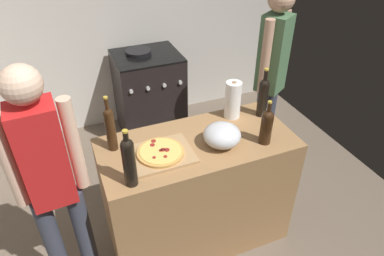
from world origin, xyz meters
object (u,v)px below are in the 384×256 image
wine_bottle_green (110,127)px  mixing_bowl (222,135)px  wine_bottle_clear (267,125)px  stove (149,94)px  person_in_red (271,74)px  paper_towel_roll (233,100)px  person_in_stripes (51,179)px  pizza (161,152)px  wine_bottle_dark (129,160)px  wine_bottle_amber (263,96)px

wine_bottle_green → mixing_bowl: bearing=-19.0°
wine_bottle_clear → stove: wine_bottle_clear is taller
person_in_red → paper_towel_roll: bearing=-147.6°
mixing_bowl → person_in_red: (0.77, 0.63, 0.00)m
wine_bottle_clear → person_in_stripes: size_ratio=0.19×
pizza → paper_towel_roll: size_ratio=1.06×
pizza → wine_bottle_green: bearing=144.3°
wine_bottle_dark → wine_bottle_amber: bearing=18.3°
person_in_red → wine_bottle_dark: bearing=-151.4°
paper_towel_roll → stove: 1.51m
wine_bottle_amber → wine_bottle_green: wine_bottle_green is taller
pizza → wine_bottle_dark: 0.32m
mixing_bowl → person_in_stripes: 1.06m
pizza → wine_bottle_dark: (-0.23, -0.18, 0.14)m
paper_towel_roll → mixing_bowl: bearing=-128.0°
wine_bottle_amber → paper_towel_roll: bearing=162.4°
pizza → mixing_bowl: (0.41, -0.04, 0.05)m
mixing_bowl → stove: size_ratio=0.26×
stove → person_in_stripes: 1.98m
wine_bottle_amber → person_in_red: (0.34, 0.42, -0.08)m
stove → person_in_red: size_ratio=0.55×
wine_bottle_amber → pizza: bearing=-168.0°
pizza → stove: pizza is taller
wine_bottle_amber → person_in_red: bearing=50.5°
mixing_bowl → pizza: bearing=174.1°
pizza → wine_bottle_amber: (0.84, 0.18, 0.13)m
wine_bottle_dark → wine_bottle_green: bearing=94.8°
mixing_bowl → wine_bottle_dark: (-0.64, -0.13, 0.10)m
pizza → paper_towel_roll: 0.68m
wine_bottle_dark → paper_towel_roll: bearing=26.0°
mixing_bowl → person_in_stripes: bearing=178.4°
mixing_bowl → paper_towel_roll: (0.22, 0.29, 0.06)m
wine_bottle_green → stove: 1.67m
wine_bottle_clear → person_in_red: size_ratio=0.18×
stove → pizza: bearing=-102.7°
mixing_bowl → paper_towel_roll: bearing=52.0°
wine_bottle_green → wine_bottle_amber: bearing=-0.5°
paper_towel_roll → wine_bottle_clear: (0.05, -0.37, -0.00)m
wine_bottle_green → person_in_stripes: person_in_stripes is taller
wine_bottle_clear → person_in_stripes: 1.34m
person_in_stripes → wine_bottle_clear: bearing=-4.7°
wine_bottle_clear → stove: 1.86m
stove → person_in_stripes: size_ratio=0.58×
stove → wine_bottle_green: bearing=-113.7°
pizza → person_in_red: person_in_red is taller
pizza → stove: size_ratio=0.31×
paper_towel_roll → wine_bottle_dark: (-0.86, -0.42, 0.03)m
wine_bottle_amber → wine_bottle_clear: 0.34m
wine_bottle_amber → person_in_red: person_in_red is taller
paper_towel_roll → stove: paper_towel_roll is taller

